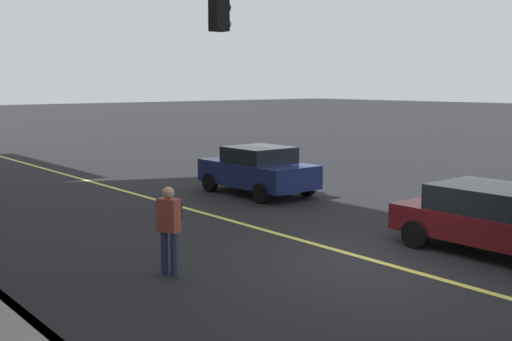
% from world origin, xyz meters
% --- Properties ---
extents(ground, '(200.00, 200.00, 0.00)m').
position_xyz_m(ground, '(0.00, 0.00, 0.00)').
color(ground, black).
extents(lane_stripe_center, '(80.00, 0.16, 0.01)m').
position_xyz_m(lane_stripe_center, '(0.00, 0.00, 0.01)').
color(lane_stripe_center, '#D8CC4C').
rests_on(lane_stripe_center, ground).
extents(car_maroon, '(4.21, 2.10, 1.39)m').
position_xyz_m(car_maroon, '(-1.04, -2.40, 0.73)').
color(car_maroon, '#591116').
rests_on(car_maroon, ground).
extents(car_navy, '(3.92, 2.09, 1.52)m').
position_xyz_m(car_navy, '(7.40, -3.06, 0.78)').
color(car_navy, navy).
rests_on(car_navy, ground).
extents(pedestrian_with_backpack, '(0.44, 0.46, 1.64)m').
position_xyz_m(pedestrian_with_backpack, '(2.07, 3.55, 0.95)').
color(pedestrian_with_backpack, '#262D4C').
rests_on(pedestrian_with_backpack, ground).
extents(traffic_light_mast, '(0.28, 4.80, 5.66)m').
position_xyz_m(traffic_light_mast, '(2.19, 4.90, 3.93)').
color(traffic_light_mast, '#1E3823').
rests_on(traffic_light_mast, ground).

